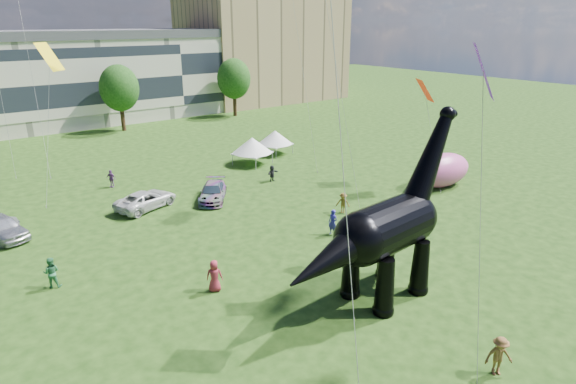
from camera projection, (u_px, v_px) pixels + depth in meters
ground at (359, 347)px, 22.42m from camera, size 220.00×220.00×0.00m
apartment_block at (263, 39)px, 90.19m from camera, size 28.00×18.00×22.00m
tree_mid_right at (119, 84)px, 64.42m from camera, size 5.20×5.20×9.44m
tree_far_right at (234, 75)px, 74.77m from camera, size 5.20×5.20×9.44m
dinosaur_sculpture at (382, 232)px, 25.17m from camera, size 12.63×3.66×10.31m
car_silver at (2, 227)px, 33.38m from camera, size 3.24×5.21×1.65m
car_white at (146, 200)px, 38.80m from camera, size 5.69×3.95×1.44m
car_dark at (213, 192)px, 40.54m from camera, size 4.50×5.16×1.43m
gazebo_near at (252, 145)px, 50.39m from camera, size 5.27×5.27×2.86m
gazebo_far at (275, 137)px, 54.37m from camera, size 4.56×4.56×2.69m
inflatable_pink at (442, 170)px, 43.72m from camera, size 6.37×3.56×3.07m
visitors at (183, 249)px, 30.16m from camera, size 43.57×35.98×1.88m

